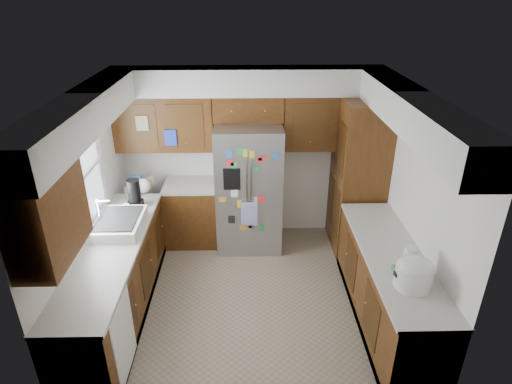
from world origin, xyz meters
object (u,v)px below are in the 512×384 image
pantry (358,177)px  fridge (249,188)px  paper_towel (410,260)px  rice_cooker (414,272)px

pantry → fridge: size_ratio=1.19×
fridge → paper_towel: fridge is taller
pantry → fridge: pantry is taller
paper_towel → pantry: bearing=90.8°
pantry → paper_towel: 1.97m
paper_towel → fridge: bearing=127.0°
pantry → fridge: bearing=177.9°
fridge → pantry: bearing=-2.1°
pantry → fridge: (-1.50, 0.05, -0.17)m
rice_cooker → paper_towel: rice_cooker is taller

